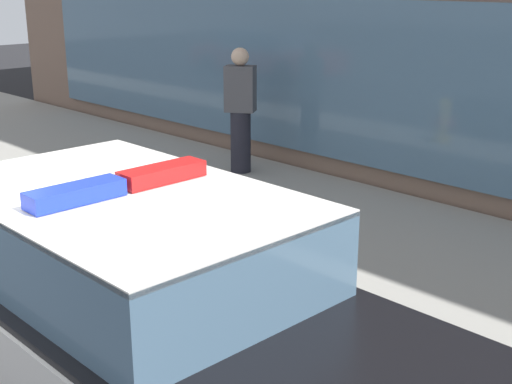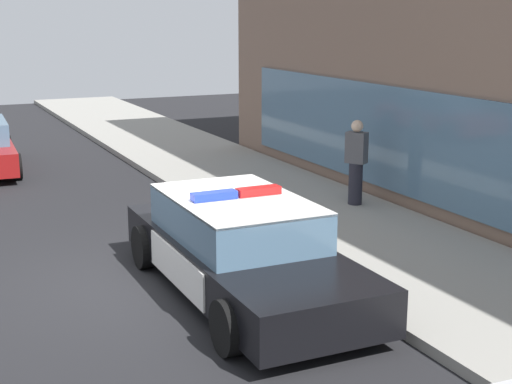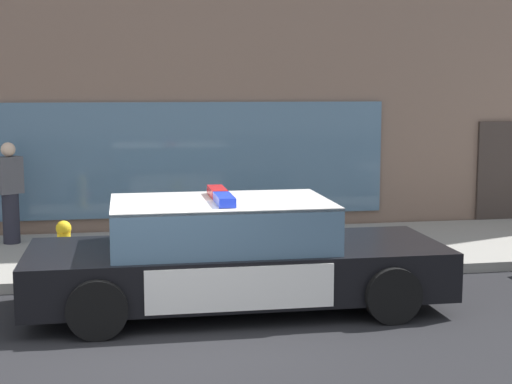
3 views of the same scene
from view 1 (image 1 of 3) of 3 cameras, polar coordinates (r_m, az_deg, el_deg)
sidewalk at (r=7.72m, az=3.51°, el=-3.14°), size 48.00×3.55×0.15m
police_cruiser at (r=4.88m, az=-9.57°, el=-8.21°), size 5.19×2.15×1.49m
fire_hydrant at (r=7.57m, az=-7.90°, el=-0.26°), size 0.34×0.39×0.73m
pedestrian_on_sidewalk at (r=9.55m, az=-1.29°, el=6.71°), size 0.48×0.44×1.71m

